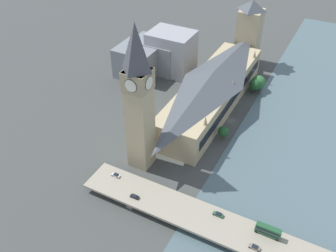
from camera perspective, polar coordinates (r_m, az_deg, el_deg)
The scene contains 17 objects.
ground_plane at distance 223.79m, azimuth 9.64°, elevation 0.80°, with size 600.00×600.00×0.00m, color #424442.
river_water at distance 218.61m, azimuth 19.06°, elevation -2.00°, with size 64.47×360.00×0.30m, color #4C6066.
parliament_hall at distance 227.14m, azimuth 6.82°, elevation 5.55°, with size 26.84×107.39×25.24m.
clock_tower at distance 169.32m, azimuth -4.49°, elevation 4.26°, with size 11.74×11.74×75.39m.
victoria_tower at distance 277.69m, azimuth 12.22°, elevation 13.72°, with size 15.19×15.19×50.34m.
road_bridge at distance 161.58m, azimuth 13.35°, elevation -16.71°, with size 160.94×16.98×4.64m.
double_decker_bus_lead at distance 161.24m, azimuth 15.02°, elevation -15.14°, with size 10.45×2.50×4.88m.
car_northbound_mid at distance 157.76m, azimuth 13.05°, elevation -17.53°, with size 4.41×1.84×1.47m.
car_northbound_tail at distance 165.05m, azimuth 7.66°, elevation -13.19°, with size 4.60×1.80×1.50m.
car_southbound_lead at distance 180.95m, azimuth -7.94°, elevation -7.42°, with size 4.27×1.85×1.45m.
car_southbound_mid at distance 170.83m, azimuth -5.09°, elevation -10.66°, with size 4.20×1.77×1.27m.
city_block_west at distance 268.80m, azimuth -1.84°, elevation 10.78°, with size 32.53×20.33×21.43m.
city_block_center at distance 264.46m, azimuth 0.52°, elevation 11.22°, with size 29.94×23.44×28.84m.
city_block_east at distance 262.19m, azimuth -4.53°, elevation 9.88°, with size 27.01×25.99×20.98m.
tree_embankment_near at distance 206.05m, azimuth 8.43°, elevation -0.84°, with size 6.04×6.04×8.50m.
tree_embankment_mid at distance 252.04m, azimuth 13.61°, elevation 6.46°, with size 9.27×9.27×10.59m.
tree_embankment_far at distance 247.91m, azimuth 13.09°, elevation 6.12°, with size 7.32×7.32×10.14m.
Camera 1 is at (-48.57, 173.50, 132.75)m, focal length 40.00 mm.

